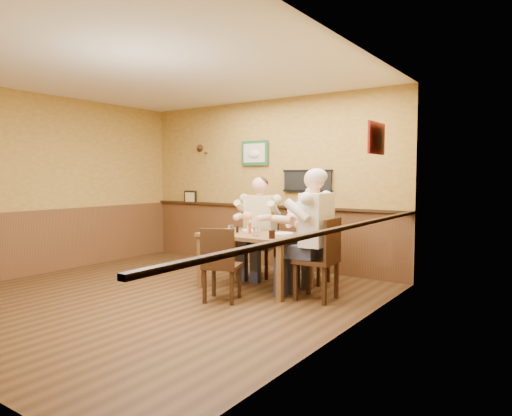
{
  "coord_description": "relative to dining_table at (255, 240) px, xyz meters",
  "views": [
    {
      "loc": [
        4.3,
        -3.95,
        1.52
      ],
      "look_at": [
        0.82,
        1.03,
        1.1
      ],
      "focal_mm": 32.0,
      "sensor_mm": 36.0,
      "label": 1
    }
  ],
  "objects": [
    {
      "name": "water_glass_left",
      "position": [
        -0.27,
        -0.19,
        0.15
      ],
      "size": [
        0.1,
        0.1,
        0.12
      ],
      "primitive_type": "cylinder",
      "rotation": [
        0.0,
        0.0,
        -0.41
      ],
      "color": "white",
      "rests_on": "dining_table"
    },
    {
      "name": "chair_right_end",
      "position": [
        0.96,
        -0.05,
        -0.15
      ],
      "size": [
        0.49,
        0.49,
        1.02
      ],
      "primitive_type": null,
      "rotation": [
        0.0,
        0.0,
        -1.52
      ],
      "color": "#342010",
      "rests_on": "ground"
    },
    {
      "name": "chair_back_right",
      "position": [
        0.51,
        0.72,
        -0.22
      ],
      "size": [
        0.42,
        0.42,
        0.88
      ],
      "primitive_type": null,
      "rotation": [
        0.0,
        0.0,
        0.02
      ],
      "color": "#342010",
      "rests_on": "ground"
    },
    {
      "name": "dining_table",
      "position": [
        0.0,
        0.0,
        0.0
      ],
      "size": [
        1.4,
        0.9,
        0.75
      ],
      "color": "brown",
      "rests_on": "ground"
    },
    {
      "name": "chair_back_left",
      "position": [
        -0.35,
        0.64,
        -0.18
      ],
      "size": [
        0.51,
        0.51,
        0.95
      ],
      "primitive_type": null,
      "rotation": [
        0.0,
        0.0,
        0.18
      ],
      "color": "#342010",
      "rests_on": "ground"
    },
    {
      "name": "diner_blue_polo",
      "position": [
        0.51,
        0.72,
        -0.03
      ],
      "size": [
        0.59,
        0.59,
        1.26
      ],
      "primitive_type": null,
      "rotation": [
        0.0,
        0.0,
        0.02
      ],
      "color": "#7F98BF",
      "rests_on": "ground"
    },
    {
      "name": "diner_tan_shirt",
      "position": [
        -0.35,
        0.64,
        0.02
      ],
      "size": [
        0.73,
        0.73,
        1.36
      ],
      "primitive_type": null,
      "rotation": [
        0.0,
        0.0,
        0.18
      ],
      "color": "beige",
      "rests_on": "ground"
    },
    {
      "name": "cola_tumbler",
      "position": [
        0.47,
        -0.3,
        0.15
      ],
      "size": [
        0.09,
        0.09,
        0.11
      ],
      "primitive_type": "cylinder",
      "rotation": [
        0.0,
        0.0,
        -0.11
      ],
      "color": "black",
      "rests_on": "dining_table"
    },
    {
      "name": "hot_sauce_bottle",
      "position": [
        -0.05,
        -0.05,
        0.18
      ],
      "size": [
        0.04,
        0.04,
        0.17
      ],
      "primitive_type": "cylinder",
      "rotation": [
        0.0,
        0.0,
        0.05
      ],
      "color": "#C13814",
      "rests_on": "dining_table"
    },
    {
      "name": "room",
      "position": [
        -0.64,
        -0.91,
        1.03
      ],
      "size": [
        5.02,
        5.03,
        2.81
      ],
      "color": "#372210",
      "rests_on": "ground"
    },
    {
      "name": "pepper_shaker",
      "position": [
        -0.24,
        -0.08,
        0.14
      ],
      "size": [
        0.05,
        0.05,
        0.09
      ],
      "primitive_type": "cylinder",
      "rotation": [
        0.0,
        0.0,
        0.39
      ],
      "color": "black",
      "rests_on": "dining_table"
    },
    {
      "name": "plate_far_right",
      "position": [
        0.36,
        0.17,
        0.1
      ],
      "size": [
        0.31,
        0.31,
        0.02
      ],
      "primitive_type": "cylinder",
      "rotation": [
        0.0,
        0.0,
        -0.28
      ],
      "color": "white",
      "rests_on": "dining_table"
    },
    {
      "name": "diner_white_elder",
      "position": [
        0.96,
        -0.05,
        0.07
      ],
      "size": [
        0.71,
        0.71,
        1.45
      ],
      "primitive_type": null,
      "rotation": [
        0.0,
        0.0,
        -1.52
      ],
      "color": "white",
      "rests_on": "ground"
    },
    {
      "name": "chair_near_side",
      "position": [
        0.04,
        -0.75,
        -0.2
      ],
      "size": [
        0.54,
        0.54,
        0.91
      ],
      "primitive_type": null,
      "rotation": [
        0.0,
        0.0,
        3.51
      ],
      "color": "#342010",
      "rests_on": "ground"
    },
    {
      "name": "plate_far_left",
      "position": [
        -0.22,
        0.21,
        0.1
      ],
      "size": [
        0.31,
        0.31,
        0.02
      ],
      "primitive_type": "cylinder",
      "rotation": [
        0.0,
        0.0,
        0.27
      ],
      "color": "white",
      "rests_on": "dining_table"
    },
    {
      "name": "salt_shaker",
      "position": [
        -0.1,
        -0.02,
        0.14
      ],
      "size": [
        0.05,
        0.05,
        0.09
      ],
      "primitive_type": "cylinder",
      "rotation": [
        0.0,
        0.0,
        0.34
      ],
      "color": "silver",
      "rests_on": "dining_table"
    },
    {
      "name": "water_glass_mid",
      "position": [
        0.16,
        -0.21,
        0.15
      ],
      "size": [
        0.09,
        0.09,
        0.11
      ],
      "primitive_type": "cylinder",
      "rotation": [
        0.0,
        0.0,
        0.38
      ],
      "color": "silver",
      "rests_on": "dining_table"
    }
  ]
}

